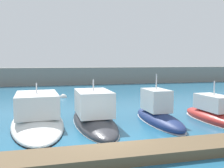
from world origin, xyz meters
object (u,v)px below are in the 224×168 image
motorboat_charcoal_third (93,115)px  motorboat_navy_fourth (158,113)px  mooring_buoy_orange (152,94)px  motorboat_red_fifth (215,114)px  mooring_buoy_yellow (79,94)px  motorboat_white_second (37,116)px  mooring_buoy_white (63,98)px

motorboat_charcoal_third → motorboat_navy_fourth: bearing=-99.6°
motorboat_charcoal_third → motorboat_navy_fourth: size_ratio=1.35×
mooring_buoy_orange → motorboat_navy_fourth: bearing=-111.7°
motorboat_red_fifth → motorboat_navy_fourth: bearing=77.3°
mooring_buoy_orange → mooring_buoy_yellow: mooring_buoy_orange is taller
motorboat_red_fifth → mooring_buoy_yellow: size_ratio=11.37×
motorboat_red_fifth → mooring_buoy_orange: bearing=-7.6°
motorboat_white_second → motorboat_red_fifth: 11.92m
motorboat_red_fifth → mooring_buoy_orange: motorboat_red_fifth is taller
mooring_buoy_white → mooring_buoy_orange: bearing=0.5°
motorboat_charcoal_third → mooring_buoy_white: size_ratio=10.57×
motorboat_white_second → mooring_buoy_yellow: bearing=-21.4°
mooring_buoy_orange → mooring_buoy_yellow: size_ratio=1.06×
mooring_buoy_white → motorboat_white_second: bearing=-101.2°
motorboat_navy_fourth → motorboat_white_second: bearing=77.8°
motorboat_charcoal_third → motorboat_red_fifth: 8.23m
motorboat_charcoal_third → mooring_buoy_orange: 15.43m
motorboat_red_fifth → motorboat_white_second: bearing=76.4°
motorboat_navy_fourth → motorboat_red_fifth: bearing=-100.9°
motorboat_red_fifth → motorboat_charcoal_third: bearing=78.3°
mooring_buoy_yellow → motorboat_charcoal_third: bearing=-92.4°
motorboat_navy_fourth → mooring_buoy_orange: (5.13, 12.87, -0.58)m
motorboat_charcoal_third → mooring_buoy_orange: bearing=-38.5°
motorboat_red_fifth → mooring_buoy_white: motorboat_red_fifth is taller
motorboat_charcoal_third → mooring_buoy_yellow: 14.39m
motorboat_red_fifth → mooring_buoy_orange: 13.65m
mooring_buoy_orange → mooring_buoy_white: bearing=-179.5°
mooring_buoy_orange → motorboat_red_fifth: bearing=-95.3°
mooring_buoy_orange → mooring_buoy_white: size_ratio=0.72×
motorboat_white_second → mooring_buoy_orange: (12.95, 11.25, -0.48)m
motorboat_white_second → mooring_buoy_orange: bearing=-53.1°
mooring_buoy_orange → motorboat_white_second: bearing=-139.0°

